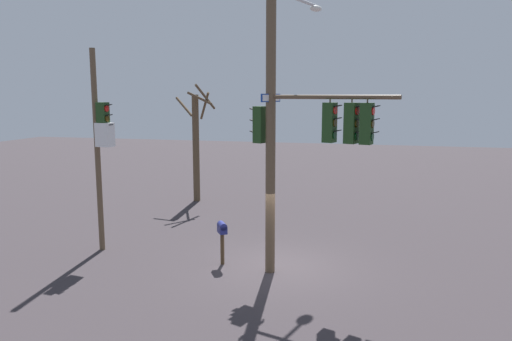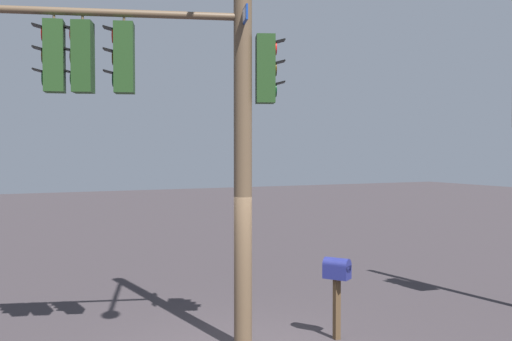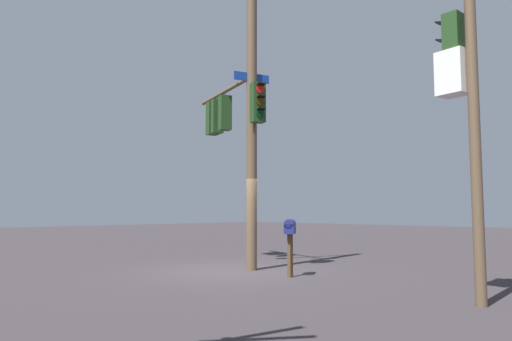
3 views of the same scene
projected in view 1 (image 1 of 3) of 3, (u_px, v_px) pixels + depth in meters
name	position (u px, v px, depth m)	size (l,w,h in m)	color
ground_plane	(277.00, 267.00, 15.38)	(80.00, 80.00, 0.00)	#352F32
main_signal_pole_assembly	(294.00, 120.00, 13.97)	(4.46, 4.34, 8.77)	brown
secondary_pole_assembly	(101.00, 139.00, 16.42)	(0.49, 0.74, 7.01)	brown
mailbox	(222.00, 231.00, 15.45)	(0.50, 0.44, 1.41)	#4C3823
bare_tree_behind_pole	(196.00, 143.00, 24.46)	(1.80, 1.95, 5.99)	brown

